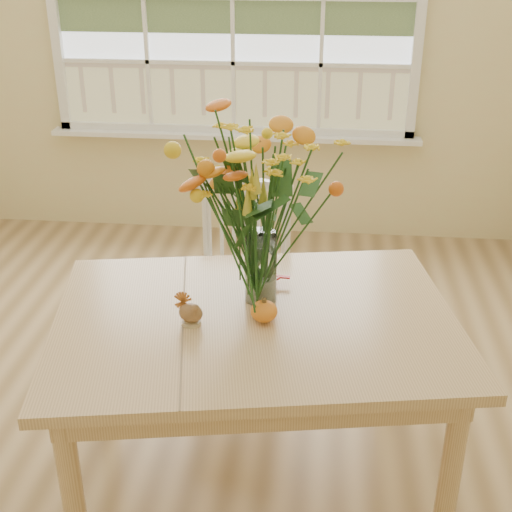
# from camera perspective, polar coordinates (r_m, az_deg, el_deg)

# --- Properties ---
(floor) EXTENTS (4.00, 4.50, 0.01)m
(floor) POSITION_cam_1_polar(r_m,az_deg,el_deg) (2.95, -7.47, -15.46)
(floor) COLOR olive
(floor) RESTS_ON ground
(wall_back) EXTENTS (4.00, 0.02, 2.70)m
(wall_back) POSITION_cam_1_polar(r_m,az_deg,el_deg) (4.47, -1.89, 18.37)
(wall_back) COLOR beige
(wall_back) RESTS_ON floor
(dining_table) EXTENTS (1.52, 1.20, 0.73)m
(dining_table) POSITION_cam_1_polar(r_m,az_deg,el_deg) (2.39, -0.05, -6.96)
(dining_table) COLOR tan
(dining_table) RESTS_ON floor
(windsor_chair) EXTENTS (0.48, 0.47, 0.91)m
(windsor_chair) POSITION_cam_1_polar(r_m,az_deg,el_deg) (3.08, -1.30, -1.59)
(windsor_chair) COLOR white
(windsor_chair) RESTS_ON floor
(flower_vase) EXTENTS (0.53, 0.53, 0.63)m
(flower_vase) POSITION_cam_1_polar(r_m,az_deg,el_deg) (2.28, 0.42, 4.76)
(flower_vase) COLOR white
(flower_vase) RESTS_ON dining_table
(pumpkin) EXTENTS (0.09, 0.09, 0.07)m
(pumpkin) POSITION_cam_1_polar(r_m,az_deg,el_deg) (2.29, 0.67, -4.71)
(pumpkin) COLOR orange
(pumpkin) RESTS_ON dining_table
(turkey_figurine) EXTENTS (0.10, 0.08, 0.10)m
(turkey_figurine) POSITION_cam_1_polar(r_m,az_deg,el_deg) (2.29, -5.46, -4.76)
(turkey_figurine) COLOR #CCB78C
(turkey_figurine) RESTS_ON dining_table
(dark_gourd) EXTENTS (0.13, 0.09, 0.06)m
(dark_gourd) POSITION_cam_1_polar(r_m,az_deg,el_deg) (2.53, 0.70, -1.71)
(dark_gourd) COLOR #38160F
(dark_gourd) RESTS_ON dining_table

